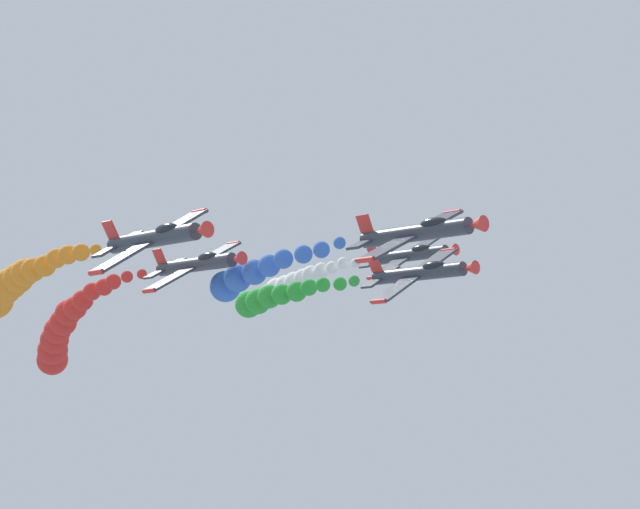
% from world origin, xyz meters
% --- Properties ---
extents(airplane_lead, '(8.81, 10.35, 4.37)m').
position_xyz_m(airplane_lead, '(4.04, 13.49, 82.03)').
color(airplane_lead, '#333842').
extents(smoke_trail_lead, '(3.10, 15.97, 3.53)m').
position_xyz_m(smoke_trail_lead, '(3.07, -4.46, 80.80)').
color(smoke_trail_lead, blue).
extents(airplane_left_inner, '(8.48, 10.35, 5.05)m').
position_xyz_m(airplane_left_inner, '(-7.40, 3.32, 81.10)').
color(airplane_left_inner, '#333842').
extents(smoke_trail_left_inner, '(3.61, 17.40, 2.72)m').
position_xyz_m(smoke_trail_left_inner, '(-8.52, -15.46, 80.50)').
color(smoke_trail_left_inner, green).
extents(airplane_right_inner, '(8.42, 10.35, 5.17)m').
position_xyz_m(airplane_right_inner, '(16.67, 2.34, 81.60)').
color(airplane_right_inner, '#333842').
extents(smoke_trail_right_inner, '(6.46, 25.19, 4.29)m').
position_xyz_m(smoke_trail_right_inner, '(13.75, -22.30, 80.25)').
color(smoke_trail_right_inner, orange).
extents(airplane_left_outer, '(8.61, 10.35, 4.81)m').
position_xyz_m(airplane_left_outer, '(4.78, -8.87, 81.85)').
color(airplane_left_outer, '#333842').
extents(smoke_trail_left_outer, '(10.40, 30.04, 8.06)m').
position_xyz_m(smoke_trail_left_outer, '(-0.50, -37.41, 77.94)').
color(smoke_trail_left_outer, red).
extents(airplane_right_outer, '(8.58, 10.35, 4.87)m').
position_xyz_m(airplane_right_outer, '(-18.70, -8.21, 84.53)').
color(airplane_right_outer, '#333842').
extents(smoke_trail_right_outer, '(4.57, 17.41, 4.03)m').
position_xyz_m(smoke_trail_right_outer, '(-20.54, -26.77, 83.20)').
color(smoke_trail_right_outer, white).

